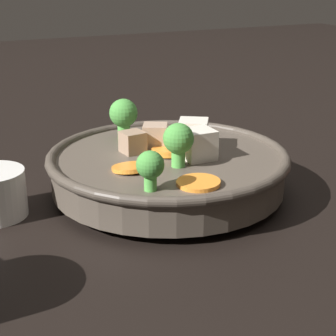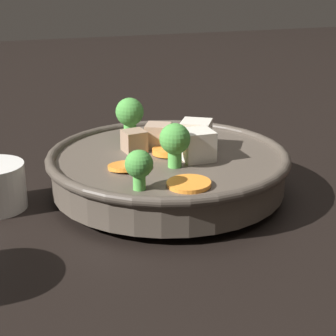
% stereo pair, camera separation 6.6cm
% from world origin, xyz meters
% --- Properties ---
extents(ground_plane, '(3.00, 3.00, 0.00)m').
position_xyz_m(ground_plane, '(0.00, 0.00, 0.00)').
color(ground_plane, black).
extents(stirfry_bowl, '(0.28, 0.28, 0.10)m').
position_xyz_m(stirfry_bowl, '(0.00, 0.00, 0.04)').
color(stirfry_bowl, '#51473D').
rests_on(stirfry_bowl, ground_plane).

